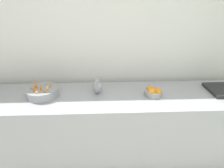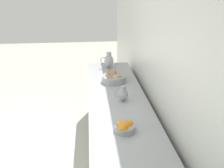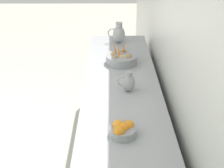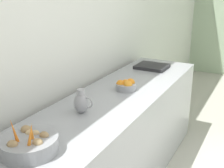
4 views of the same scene
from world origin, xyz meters
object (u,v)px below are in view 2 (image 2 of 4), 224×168
orange_bowl (124,127)px  metal_pitcher_tall (109,61)px  metal_pitcher_short (123,94)px  vegetable_colander (114,78)px

orange_bowl → metal_pitcher_tall: metal_pitcher_tall is taller
metal_pitcher_tall → metal_pitcher_short: size_ratio=1.38×
metal_pitcher_tall → metal_pitcher_short: bearing=92.8°
metal_pitcher_tall → orange_bowl: bearing=89.4°
vegetable_colander → metal_pitcher_tall: (0.02, -0.60, 0.06)m
orange_bowl → metal_pitcher_tall: size_ratio=0.74×
metal_pitcher_tall → metal_pitcher_short: (-0.06, 1.18, -0.03)m
vegetable_colander → metal_pitcher_short: 0.58m
metal_pitcher_short → vegetable_colander: bearing=-86.0°
vegetable_colander → orange_bowl: (0.04, 1.17, -0.00)m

